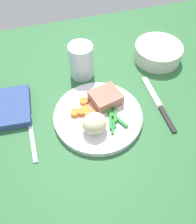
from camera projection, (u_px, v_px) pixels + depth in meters
The scene contains 11 objects.
dining_table at pixel (102, 113), 69.17cm from camera, with size 120.00×90.00×2.00cm.
dinner_plate at pixel (98, 116), 66.16cm from camera, with size 23.18×23.18×1.60cm, color white.
meat_portion at pixel (106, 98), 66.95cm from camera, with size 7.52×6.64×3.14cm, color #A86B56.
mashed_potatoes at pixel (94, 123), 60.77cm from camera, with size 6.15×5.77×4.96cm, color beige.
carrot_slices at pixel (84, 111), 65.55cm from camera, with size 6.34×6.90×1.29cm.
green_beans at pixel (114, 118), 64.37cm from camera, with size 4.92×8.98×0.88cm.
fork at pixel (32, 134), 63.53cm from camera, with size 1.44×16.60×0.40cm.
knife at pixel (159, 104), 69.40cm from camera, with size 1.70×20.50×0.64cm.
water_glass at pixel (81, 63), 73.43cm from camera, with size 7.13×7.13×10.40cm.
salad_bowl at pixel (158, 51), 79.24cm from camera, with size 14.84×14.84×4.84cm.
napkin at pixel (11, 108), 67.56cm from camera, with size 10.45×13.26×2.20cm, color #334C8C.
Camera 1 is at (-12.64, -40.09, 55.94)cm, focal length 40.36 mm.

